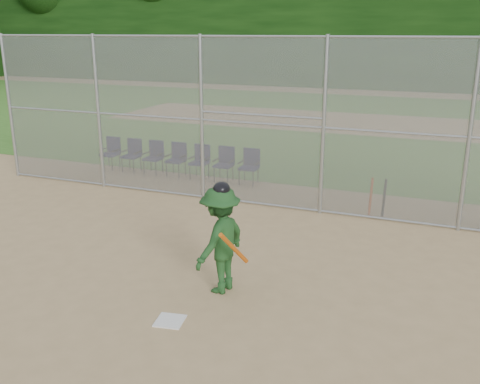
% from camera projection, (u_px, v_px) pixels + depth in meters
% --- Properties ---
extents(ground, '(100.00, 100.00, 0.00)m').
position_uv_depth(ground, '(181.00, 302.00, 8.35)').
color(ground, tan).
rests_on(ground, ground).
extents(grass_strip, '(100.00, 100.00, 0.00)m').
position_uv_depth(grass_strip, '(366.00, 124.00, 24.35)').
color(grass_strip, '#356A20').
rests_on(grass_strip, ground).
extents(dirt_patch_far, '(24.00, 24.00, 0.00)m').
position_uv_depth(dirt_patch_far, '(366.00, 123.00, 24.35)').
color(dirt_patch_far, tan).
rests_on(dirt_patch_far, ground).
extents(backstop_fence, '(16.09, 0.09, 4.00)m').
position_uv_depth(backstop_fence, '(281.00, 122.00, 12.20)').
color(backstop_fence, gray).
rests_on(backstop_fence, ground).
extents(home_plate, '(0.47, 0.47, 0.02)m').
position_uv_depth(home_plate, '(170.00, 321.00, 7.80)').
color(home_plate, silver).
rests_on(home_plate, ground).
extents(batter_at_plate, '(0.96, 1.33, 1.84)m').
position_uv_depth(batter_at_plate, '(220.00, 239.00, 8.50)').
color(batter_at_plate, '#1B451C').
rests_on(batter_at_plate, ground).
extents(spare_bats, '(0.36, 0.29, 0.84)m').
position_uv_depth(spare_bats, '(377.00, 197.00, 12.24)').
color(spare_bats, '#D84C14').
rests_on(spare_bats, ground).
extents(chair_0, '(0.54, 0.52, 0.96)m').
position_uv_depth(chair_0, '(110.00, 154.00, 16.26)').
color(chair_0, '#10103A').
rests_on(chair_0, ground).
extents(chair_1, '(0.54, 0.52, 0.96)m').
position_uv_depth(chair_1, '(131.00, 156.00, 16.00)').
color(chair_1, '#10103A').
rests_on(chair_1, ground).
extents(chair_2, '(0.54, 0.52, 0.96)m').
position_uv_depth(chair_2, '(153.00, 158.00, 15.73)').
color(chair_2, '#10103A').
rests_on(chair_2, ground).
extents(chair_3, '(0.54, 0.52, 0.96)m').
position_uv_depth(chair_3, '(176.00, 160.00, 15.46)').
color(chair_3, '#10103A').
rests_on(chair_3, ground).
extents(chair_4, '(0.54, 0.52, 0.96)m').
position_uv_depth(chair_4, '(199.00, 162.00, 15.19)').
color(chair_4, '#10103A').
rests_on(chair_4, ground).
extents(chair_5, '(0.54, 0.52, 0.96)m').
position_uv_depth(chair_5, '(223.00, 165.00, 14.92)').
color(chair_5, '#10103A').
rests_on(chair_5, ground).
extents(chair_6, '(0.54, 0.52, 0.96)m').
position_uv_depth(chair_6, '(249.00, 167.00, 14.65)').
color(chair_6, '#10103A').
rests_on(chair_6, ground).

